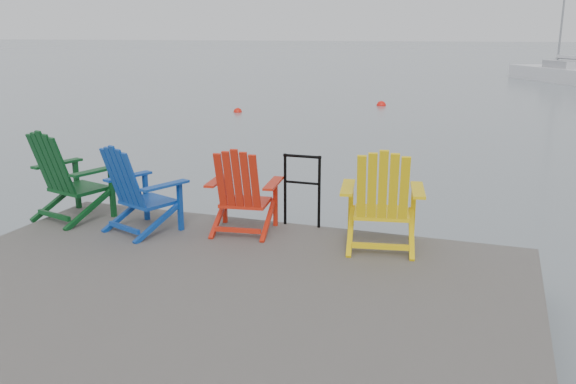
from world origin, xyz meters
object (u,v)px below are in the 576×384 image
(chair_green, at_px, (68,175))
(chair_blue, at_px, (138,189))
(buoy_a, at_px, (381,106))
(handrail, at_px, (302,183))
(sailboat_near, at_px, (560,75))
(chair_red, at_px, (242,190))
(buoy_b, at_px, (238,112))
(chair_yellow, at_px, (382,199))

(chair_green, distance_m, chair_blue, 1.13)
(chair_blue, relative_size, buoy_a, 2.80)
(handrail, height_order, sailboat_near, sailboat_near)
(chair_green, height_order, sailboat_near, sailboat_near)
(chair_red, height_order, buoy_b, chair_red)
(chair_green, bearing_deg, chair_blue, 8.12)
(chair_green, xyz_separation_m, buoy_a, (0.63, 18.03, -1.08))
(chair_green, bearing_deg, buoy_a, 103.57)
(chair_blue, distance_m, chair_red, 1.24)
(chair_red, height_order, sailboat_near, sailboat_near)
(chair_blue, height_order, sailboat_near, sailboat_near)
(chair_blue, bearing_deg, chair_red, 38.34)
(chair_blue, distance_m, buoy_b, 15.33)
(chair_green, bearing_deg, chair_yellow, 18.62)
(chair_green, height_order, buoy_a, chair_green)
(handrail, distance_m, buoy_a, 17.50)
(chair_red, height_order, chair_yellow, chair_yellow)
(handrail, distance_m, buoy_b, 15.24)
(chair_red, bearing_deg, handrail, 31.56)
(handrail, relative_size, chair_green, 0.78)
(chair_green, relative_size, chair_yellow, 1.01)
(buoy_b, bearing_deg, sailboat_near, 57.77)
(chair_green, bearing_deg, buoy_b, 121.06)
(chair_red, relative_size, buoy_a, 2.75)
(handrail, xyz_separation_m, chair_green, (-2.89, -0.71, 0.04))
(chair_red, xyz_separation_m, buoy_a, (-1.68, 17.80, -1.02))
(handrail, distance_m, chair_yellow, 1.19)
(chair_yellow, xyz_separation_m, sailboat_near, (4.37, 33.58, -0.72))
(chair_yellow, relative_size, buoy_a, 3.01)
(chair_blue, distance_m, sailboat_near, 34.71)
(chair_green, relative_size, buoy_a, 3.05)
(handrail, bearing_deg, chair_green, -166.20)
(handrail, xyz_separation_m, buoy_b, (-6.85, 13.57, -1.04))
(chair_blue, bearing_deg, chair_green, -166.47)
(handrail, distance_m, chair_red, 0.76)
(chair_green, relative_size, sailboat_near, 0.10)
(sailboat_near, xyz_separation_m, buoy_b, (-12.30, -19.51, -0.36))
(chair_blue, xyz_separation_m, sailboat_near, (7.22, 33.94, -0.68))
(sailboat_near, height_order, buoy_b, sailboat_near)
(chair_blue, distance_m, buoy_a, 18.21)
(sailboat_near, bearing_deg, handrail, -127.84)
(handrail, distance_m, chair_green, 2.98)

